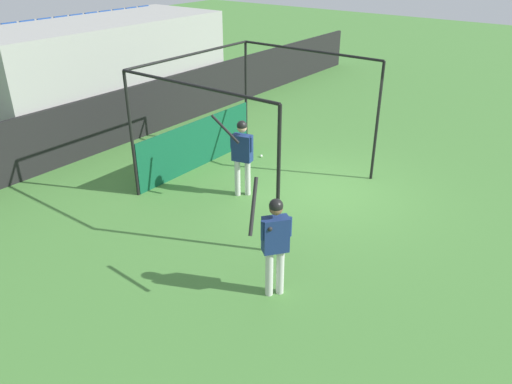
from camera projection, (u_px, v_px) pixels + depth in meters
name	position (u px, v px, depth m)	size (l,w,h in m)	color
ground_plane	(323.00, 190.00, 11.84)	(60.00, 60.00, 0.00)	#477F38
outfield_wall	(143.00, 110.00, 14.83)	(24.00, 0.12, 1.56)	black
bleacher_section	(104.00, 74.00, 15.34)	(7.60, 3.20, 3.24)	#9E9E99
batting_cage	(217.00, 127.00, 12.16)	(4.16, 4.01, 2.93)	black
player_batter	(242.00, 151.00, 11.14)	(0.56, 0.83, 1.94)	silver
player_waiting	(275.00, 239.00, 7.91)	(0.77, 0.60, 2.10)	silver
baseball	(261.00, 156.00, 13.62)	(0.07, 0.07, 0.07)	white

